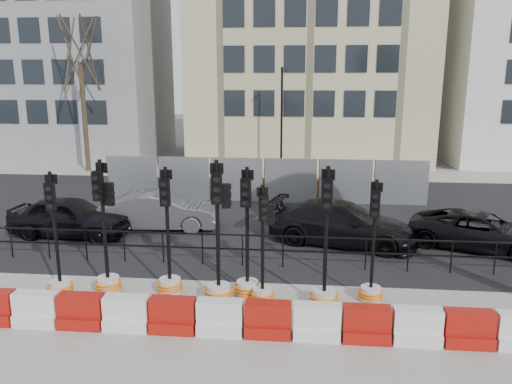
# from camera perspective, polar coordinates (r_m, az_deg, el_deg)

# --- Properties ---
(ground) EXTENTS (120.00, 120.00, 0.00)m
(ground) POSITION_cam_1_polar(r_m,az_deg,el_deg) (13.93, -2.17, -10.31)
(ground) COLOR #51514C
(ground) RESTS_ON ground
(sidewalk_near) EXTENTS (40.00, 6.00, 0.02)m
(sidewalk_near) POSITION_cam_1_polar(r_m,az_deg,el_deg) (11.27, -4.26, -16.31)
(sidewalk_near) COLOR gray
(sidewalk_near) RESTS_ON ground
(road) EXTENTS (40.00, 14.00, 0.03)m
(road) POSITION_cam_1_polar(r_m,az_deg,el_deg) (20.50, 0.42, -2.49)
(road) COLOR black
(road) RESTS_ON ground
(sidewalk_far) EXTENTS (40.00, 4.00, 0.02)m
(sidewalk_far) POSITION_cam_1_polar(r_m,az_deg,el_deg) (29.24, 1.97, 2.24)
(sidewalk_far) COLOR gray
(sidewalk_far) RESTS_ON ground
(building_grey) EXTENTS (11.00, 9.06, 14.00)m
(building_grey) POSITION_cam_1_polar(r_m,az_deg,el_deg) (38.08, -19.60, 14.62)
(building_grey) COLOR gray
(building_grey) RESTS_ON ground
(building_cream) EXTENTS (15.00, 10.06, 18.00)m
(building_cream) POSITION_cam_1_polar(r_m,az_deg,el_deg) (34.82, 6.21, 18.78)
(building_cream) COLOR beige
(building_cream) RESTS_ON ground
(kerb_railing) EXTENTS (18.00, 0.04, 1.00)m
(kerb_railing) POSITION_cam_1_polar(r_m,az_deg,el_deg) (14.79, -1.57, -6.03)
(kerb_railing) COLOR black
(kerb_railing) RESTS_ON ground
(heras_fencing) EXTENTS (14.33, 1.72, 2.00)m
(heras_fencing) POSITION_cam_1_polar(r_m,az_deg,el_deg) (23.04, 1.00, 0.97)
(heras_fencing) COLOR #92959A
(heras_fencing) RESTS_ON ground
(lamp_post_far) EXTENTS (0.12, 0.56, 6.00)m
(lamp_post_far) POSITION_cam_1_polar(r_m,az_deg,el_deg) (27.77, 2.94, 8.35)
(lamp_post_far) COLOR black
(lamp_post_far) RESTS_ON ground
(tree_bare_far) EXTENTS (2.00, 2.00, 9.00)m
(tree_bare_far) POSITION_cam_1_polar(r_m,az_deg,el_deg) (30.92, -19.49, 14.49)
(tree_bare_far) COLOR #473828
(tree_bare_far) RESTS_ON ground
(barrier_row) EXTENTS (15.70, 0.50, 0.80)m
(barrier_row) POSITION_cam_1_polar(r_m,az_deg,el_deg) (11.27, -4.12, -14.24)
(barrier_row) COLOR #A8180D
(barrier_row) RESTS_ON ground
(traffic_signal_a) EXTENTS (0.64, 0.64, 3.26)m
(traffic_signal_a) POSITION_cam_1_polar(r_m,az_deg,el_deg) (13.88, -21.61, -8.38)
(traffic_signal_a) COLOR silver
(traffic_signal_a) RESTS_ON ground
(traffic_signal_b) EXTENTS (0.70, 0.70, 3.53)m
(traffic_signal_b) POSITION_cam_1_polar(r_m,az_deg,el_deg) (13.57, -16.69, -7.71)
(traffic_signal_b) COLOR silver
(traffic_signal_b) RESTS_ON ground
(traffic_signal_c) EXTENTS (0.66, 0.66, 3.35)m
(traffic_signal_c) POSITION_cam_1_polar(r_m,az_deg,el_deg) (13.22, -9.89, -8.58)
(traffic_signal_c) COLOR silver
(traffic_signal_c) RESTS_ON ground
(traffic_signal_d) EXTENTS (0.71, 0.71, 3.61)m
(traffic_signal_d) POSITION_cam_1_polar(r_m,az_deg,el_deg) (12.55, -4.27, -8.80)
(traffic_signal_d) COLOR silver
(traffic_signal_d) RESTS_ON ground
(traffic_signal_e) EXTENTS (0.67, 0.67, 3.38)m
(traffic_signal_e) POSITION_cam_1_polar(r_m,az_deg,el_deg) (12.87, -1.01, -8.98)
(traffic_signal_e) COLOR silver
(traffic_signal_e) RESTS_ON ground
(traffic_signal_f) EXTENTS (0.59, 0.59, 3.02)m
(traffic_signal_f) POSITION_cam_1_polar(r_m,az_deg,el_deg) (12.52, 0.81, -9.51)
(traffic_signal_f) COLOR silver
(traffic_signal_f) RESTS_ON ground
(traffic_signal_g) EXTENTS (0.69, 0.69, 3.52)m
(traffic_signal_g) POSITION_cam_1_polar(r_m,az_deg,el_deg) (12.40, 7.84, -9.85)
(traffic_signal_g) COLOR silver
(traffic_signal_g) RESTS_ON ground
(traffic_signal_h) EXTENTS (0.62, 0.62, 3.13)m
(traffic_signal_h) POSITION_cam_1_polar(r_m,az_deg,el_deg) (12.94, 13.06, -9.46)
(traffic_signal_h) COLOR silver
(traffic_signal_h) RESTS_ON ground
(car_a) EXTENTS (2.19, 4.41, 1.43)m
(car_a) POSITION_cam_1_polar(r_m,az_deg,el_deg) (18.71, -20.48, -2.65)
(car_a) COLOR black
(car_a) RESTS_ON ground
(car_b) EXTENTS (2.48, 4.60, 1.40)m
(car_b) POSITION_cam_1_polar(r_m,az_deg,el_deg) (18.66, -10.95, -2.14)
(car_b) COLOR #47474C
(car_b) RESTS_ON ground
(car_c) EXTENTS (4.51, 5.95, 1.43)m
(car_c) POSITION_cam_1_polar(r_m,az_deg,el_deg) (16.98, 9.84, -3.57)
(car_c) COLOR black
(car_c) RESTS_ON ground
(car_d) EXTENTS (5.18, 5.84, 1.22)m
(car_d) POSITION_cam_1_polar(r_m,az_deg,el_deg) (17.87, 24.25, -4.08)
(car_d) COLOR black
(car_d) RESTS_ON ground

